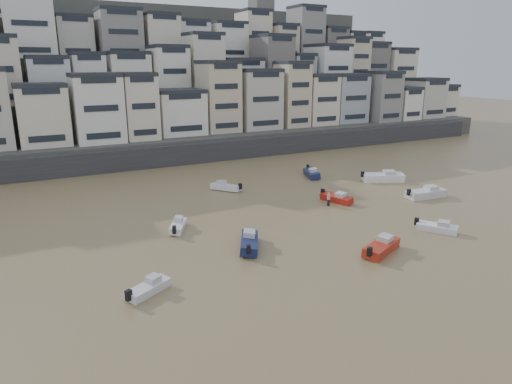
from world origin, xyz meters
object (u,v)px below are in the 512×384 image
boat_a (382,245)px  boat_c (249,241)px  boat_b (437,226)px  boat_g (383,176)px  boat_j (148,287)px  boat_h (226,186)px  boat_f (178,225)px  person_pink (329,199)px  boat_d (426,192)px  boat_e (336,197)px  boat_i (312,172)px

boat_a → boat_c: bearing=123.4°
boat_b → boat_g: boat_g is taller
boat_g → boat_j: bearing=-131.7°
boat_b → boat_h: (-12.74, 25.35, 0.04)m
boat_b → boat_g: (10.08, 18.75, 0.30)m
boat_a → boat_f: bearing=111.5°
boat_f → person_pink: bearing=-63.4°
boat_d → boat_h: size_ratio=1.28×
boat_g → boat_e: bearing=-133.3°
boat_e → boat_i: 13.57m
boat_i → boat_a: bearing=-1.8°
boat_g → person_pink: 15.81m
boat_f → boat_j: boat_f is taller
boat_f → boat_j: 13.91m
boat_c → person_pink: 16.57m
boat_c → boat_g: size_ratio=0.82×
boat_a → boat_c: (-10.37, 6.79, -0.01)m
person_pink → boat_c: bearing=-153.8°
boat_a → boat_g: size_ratio=0.83×
boat_b → boat_e: bearing=159.1°
boat_j → person_pink: (25.79, 11.58, 0.31)m
boat_b → person_pink: size_ratio=2.55×
boat_b → boat_a: bearing=-113.1°
boat_a → boat_e: bearing=43.4°
boat_a → boat_h: (-3.70, 26.73, -0.10)m
boat_g → boat_i: bearing=160.5°
boat_b → boat_j: size_ratio=1.07×
boat_h → boat_i: bearing=-123.4°
boat_f → boat_d: bearing=-68.0°
boat_b → boat_d: boat_d is taller
boat_e → boat_j: (-27.73, -12.48, -0.09)m
boat_e → boat_h: bearing=-154.1°
boat_g → boat_j: size_ratio=1.61×
boat_c → boat_f: bearing=56.9°
boat_a → boat_f: 20.89m
boat_g → person_pink: bearing=-132.9°
boat_e → boat_i: size_ratio=0.89×
person_pink → boat_f: bearing=177.9°
boat_b → person_pink: 13.52m
boat_e → boat_j: size_ratio=1.15×
boat_c → boat_i: 30.15m
boat_b → boat_g: 21.29m
boat_e → boat_h: (-10.14, 11.73, -0.00)m
boat_c → boat_e: bearing=-35.6°
boat_a → boat_j: 21.45m
boat_g → boat_b: bearing=-93.5°
boat_e → boat_i: boat_i is taller
boat_d → boat_i: size_ratio=1.14×
boat_i → person_pink: 15.19m
boat_f → boat_i: 29.13m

